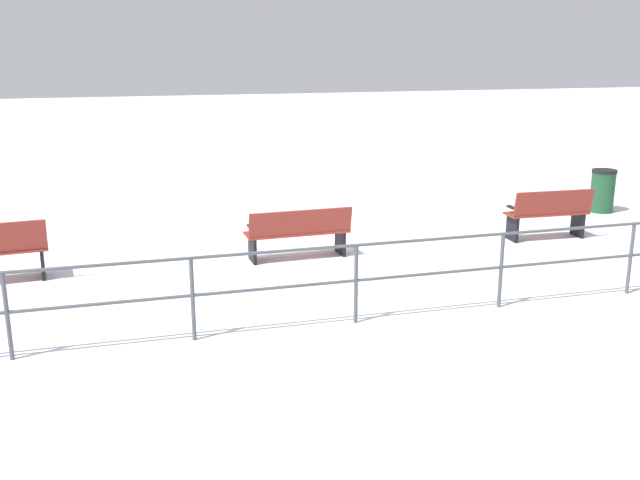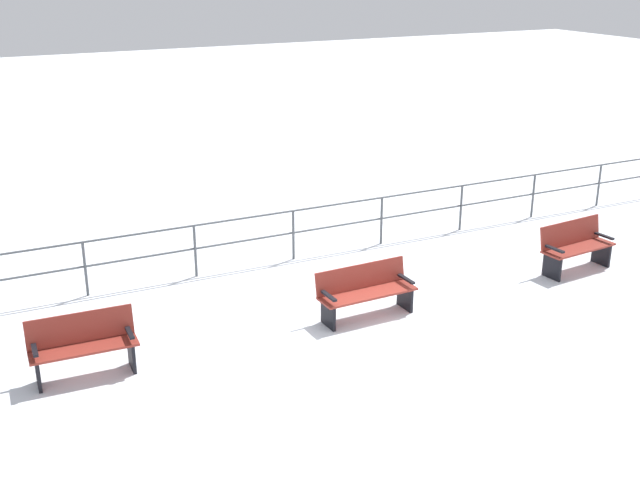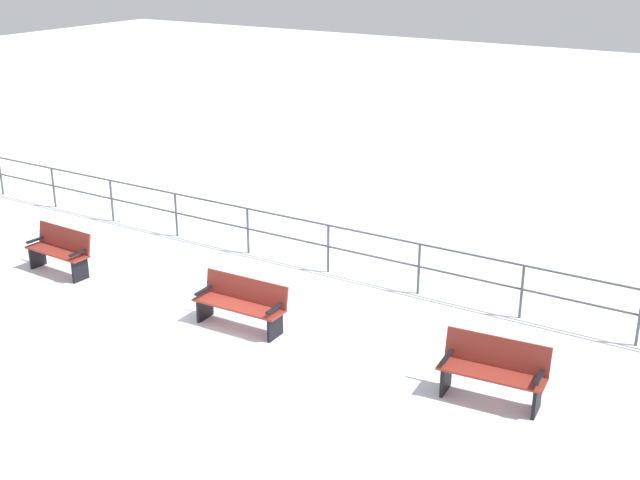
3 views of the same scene
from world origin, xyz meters
The scene contains 5 objects.
ground_plane centered at (0.00, 0.00, 0.00)m, with size 80.00×80.00×0.00m, color white.
bench_second centered at (-0.15, -4.58, 0.49)m, with size 0.54×1.52×0.92m.
bench_third centered at (-0.11, 0.00, 0.45)m, with size 0.58×1.70×0.86m.
bench_fourth centered at (-0.11, 4.57, 0.49)m, with size 0.67×1.60×0.94m.
waterfront_railing centered at (-3.00, 0.00, 0.70)m, with size 0.05×24.11×1.03m.
Camera 3 is at (10.19, 8.00, 6.46)m, focal length 46.22 mm.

